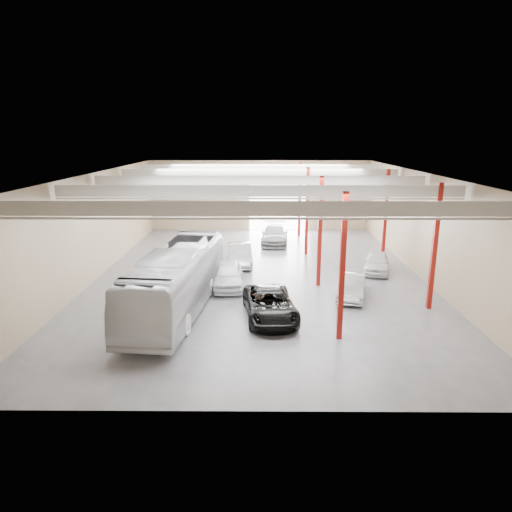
{
  "coord_description": "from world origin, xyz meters",
  "views": [
    {
      "loc": [
        -0.0,
        -30.07,
        9.36
      ],
      "look_at": [
        -0.21,
        -2.96,
        2.2
      ],
      "focal_mm": 32.0,
      "sensor_mm": 36.0,
      "label": 1
    }
  ],
  "objects_px": {
    "black_sedan": "(270,305)",
    "car_row_b": "(240,254)",
    "car_row_c": "(275,234)",
    "car_right_far": "(377,262)",
    "car_row_a": "(228,275)",
    "car_right_near": "(351,285)",
    "coach_bus": "(177,280)"
  },
  "relations": [
    {
      "from": "car_row_c",
      "to": "car_right_far",
      "type": "distance_m",
      "value": 11.19
    },
    {
      "from": "black_sedan",
      "to": "car_row_b",
      "type": "distance_m",
      "value": 10.59
    },
    {
      "from": "car_right_far",
      "to": "car_row_a",
      "type": "bearing_deg",
      "value": -147.17
    },
    {
      "from": "car_row_a",
      "to": "coach_bus",
      "type": "bearing_deg",
      "value": -126.04
    },
    {
      "from": "car_right_far",
      "to": "coach_bus",
      "type": "bearing_deg",
      "value": -135.53
    },
    {
      "from": "black_sedan",
      "to": "car_right_near",
      "type": "height_order",
      "value": "black_sedan"
    },
    {
      "from": "black_sedan",
      "to": "car_row_b",
      "type": "xyz_separation_m",
      "value": [
        -2.02,
        10.4,
        0.02
      ]
    },
    {
      "from": "car_row_b",
      "to": "car_row_c",
      "type": "bearing_deg",
      "value": 63.27
    },
    {
      "from": "coach_bus",
      "to": "car_row_b",
      "type": "relative_size",
      "value": 2.59
    },
    {
      "from": "car_row_b",
      "to": "car_right_far",
      "type": "distance_m",
      "value": 9.93
    },
    {
      "from": "coach_bus",
      "to": "car_right_near",
      "type": "distance_m",
      "value": 10.28
    },
    {
      "from": "coach_bus",
      "to": "car_right_near",
      "type": "xyz_separation_m",
      "value": [
        10.01,
        2.14,
        -1.01
      ]
    },
    {
      "from": "coach_bus",
      "to": "car_right_near",
      "type": "bearing_deg",
      "value": 17.79
    },
    {
      "from": "car_row_a",
      "to": "car_right_far",
      "type": "xyz_separation_m",
      "value": [
        10.3,
        3.38,
        -0.09
      ]
    },
    {
      "from": "car_row_b",
      "to": "car_right_far",
      "type": "bearing_deg",
      "value": -15.28
    },
    {
      "from": "car_row_b",
      "to": "car_right_far",
      "type": "relative_size",
      "value": 1.14
    },
    {
      "from": "coach_bus",
      "to": "car_row_b",
      "type": "height_order",
      "value": "coach_bus"
    },
    {
      "from": "car_right_far",
      "to": "car_row_c",
      "type": "bearing_deg",
      "value": 143.02
    },
    {
      "from": "black_sedan",
      "to": "car_row_a",
      "type": "height_order",
      "value": "car_row_a"
    },
    {
      "from": "car_row_a",
      "to": "car_row_b",
      "type": "relative_size",
      "value": 0.98
    },
    {
      "from": "car_right_near",
      "to": "car_right_far",
      "type": "relative_size",
      "value": 1.04
    },
    {
      "from": "car_row_b",
      "to": "car_right_near",
      "type": "height_order",
      "value": "car_row_b"
    },
    {
      "from": "car_row_b",
      "to": "car_right_near",
      "type": "distance_m",
      "value": 9.88
    },
    {
      "from": "car_right_near",
      "to": "coach_bus",
      "type": "bearing_deg",
      "value": -154.12
    },
    {
      "from": "black_sedan",
      "to": "car_right_near",
      "type": "bearing_deg",
      "value": 27.83
    },
    {
      "from": "car_right_near",
      "to": "car_row_c",
      "type": "bearing_deg",
      "value": 120.33
    },
    {
      "from": "black_sedan",
      "to": "car_row_c",
      "type": "xyz_separation_m",
      "value": [
        0.79,
        17.36,
        0.06
      ]
    },
    {
      "from": "car_row_c",
      "to": "car_row_b",
      "type": "bearing_deg",
      "value": -108.94
    },
    {
      "from": "car_row_a",
      "to": "black_sedan",
      "type": "bearing_deg",
      "value": -67.48
    },
    {
      "from": "car_row_b",
      "to": "car_right_far",
      "type": "height_order",
      "value": "car_row_b"
    },
    {
      "from": "car_right_near",
      "to": "car_row_a",
      "type": "bearing_deg",
      "value": -179.81
    },
    {
      "from": "car_row_a",
      "to": "car_row_b",
      "type": "xyz_separation_m",
      "value": [
        0.54,
        5.2,
        -0.01
      ]
    }
  ]
}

